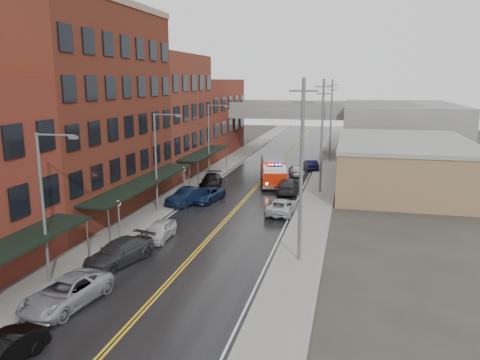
# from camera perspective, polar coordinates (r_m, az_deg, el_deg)

# --- Properties ---
(road) EXTENTS (11.00, 160.00, 0.02)m
(road) POSITION_cam_1_polar(r_m,az_deg,el_deg) (47.18, 0.52, -2.47)
(road) COLOR black
(road) RESTS_ON ground
(sidewalk_left) EXTENTS (3.00, 160.00, 0.15)m
(sidewalk_left) POSITION_cam_1_polar(r_m,az_deg,el_deg) (49.26, -7.78, -1.88)
(sidewalk_left) COLOR slate
(sidewalk_left) RESTS_ON ground
(sidewalk_right) EXTENTS (3.00, 160.00, 0.15)m
(sidewalk_right) POSITION_cam_1_polar(r_m,az_deg,el_deg) (46.13, 9.41, -2.89)
(sidewalk_right) COLOR slate
(sidewalk_right) RESTS_ON ground
(curb_left) EXTENTS (0.30, 160.00, 0.15)m
(curb_left) POSITION_cam_1_polar(r_m,az_deg,el_deg) (48.70, -5.97, -2.00)
(curb_left) COLOR gray
(curb_left) RESTS_ON ground
(curb_right) EXTENTS (0.30, 160.00, 0.15)m
(curb_right) POSITION_cam_1_polar(r_m,az_deg,el_deg) (46.27, 7.37, -2.78)
(curb_right) COLOR gray
(curb_right) RESTS_ON ground
(brick_building_b) EXTENTS (9.00, 20.00, 18.00)m
(brick_building_b) POSITION_cam_1_polar(r_m,az_deg,el_deg) (44.37, -18.75, 7.75)
(brick_building_b) COLOR #522015
(brick_building_b) RESTS_ON ground
(brick_building_c) EXTENTS (9.00, 15.00, 15.00)m
(brick_building_c) POSITION_cam_1_polar(r_m,az_deg,el_deg) (59.99, -9.74, 7.73)
(brick_building_c) COLOR maroon
(brick_building_c) RESTS_ON ground
(brick_building_far) EXTENTS (9.00, 20.00, 12.00)m
(brick_building_far) POSITION_cam_1_polar(r_m,az_deg,el_deg) (76.46, -4.53, 7.63)
(brick_building_far) COLOR maroon
(brick_building_far) RESTS_ON ground
(tan_building) EXTENTS (14.00, 22.00, 5.00)m
(tan_building) POSITION_cam_1_polar(r_m,az_deg,el_deg) (55.61, 19.24, 1.70)
(tan_building) COLOR #8C6D4B
(tan_building) RESTS_ON ground
(right_far_block) EXTENTS (18.00, 30.00, 8.00)m
(right_far_block) POSITION_cam_1_polar(r_m,az_deg,el_deg) (85.23, 18.76, 6.14)
(right_far_block) COLOR slate
(right_far_block) RESTS_ON ground
(awning_1) EXTENTS (2.60, 18.00, 3.09)m
(awning_1) POSITION_cam_1_polar(r_m,az_deg,el_deg) (42.42, -11.54, -0.24)
(awning_1) COLOR black
(awning_1) RESTS_ON ground
(awning_2) EXTENTS (2.60, 13.00, 3.09)m
(awning_2) POSITION_cam_1_polar(r_m,az_deg,el_deg) (58.47, -4.33, 3.30)
(awning_2) COLOR black
(awning_2) RESTS_ON ground
(globe_lamp_1) EXTENTS (0.44, 0.44, 3.12)m
(globe_lamp_1) POSITION_cam_1_polar(r_m,az_deg,el_deg) (36.03, -14.59, -3.68)
(globe_lamp_1) COLOR #59595B
(globe_lamp_1) RESTS_ON ground
(globe_lamp_2) EXTENTS (0.44, 0.44, 3.12)m
(globe_lamp_2) POSITION_cam_1_polar(r_m,az_deg,el_deg) (48.46, -6.87, 0.62)
(globe_lamp_2) COLOR #59595B
(globe_lamp_2) RESTS_ON ground
(street_lamp_0) EXTENTS (2.64, 0.22, 9.00)m
(street_lamp_0) POSITION_cam_1_polar(r_m,az_deg,el_deg) (28.85, -22.57, -2.23)
(street_lamp_0) COLOR #59595B
(street_lamp_0) RESTS_ON ground
(street_lamp_1) EXTENTS (2.64, 0.22, 9.00)m
(street_lamp_1) POSITION_cam_1_polar(r_m,az_deg,el_deg) (42.53, -9.94, 2.87)
(street_lamp_1) COLOR #59595B
(street_lamp_1) RESTS_ON ground
(street_lamp_2) EXTENTS (2.64, 0.22, 9.00)m
(street_lamp_2) POSITION_cam_1_polar(r_m,az_deg,el_deg) (57.42, -3.62, 5.37)
(street_lamp_2) COLOR #59595B
(street_lamp_2) RESTS_ON ground
(utility_pole_0) EXTENTS (1.80, 0.24, 12.00)m
(utility_pole_0) POSITION_cam_1_polar(r_m,az_deg,el_deg) (30.18, 7.50, 1.38)
(utility_pole_0) COLOR #59595B
(utility_pole_0) RESTS_ON ground
(utility_pole_1) EXTENTS (1.80, 0.24, 12.00)m
(utility_pole_1) POSITION_cam_1_polar(r_m,az_deg,el_deg) (49.91, 9.97, 5.50)
(utility_pole_1) COLOR #59595B
(utility_pole_1) RESTS_ON ground
(utility_pole_2) EXTENTS (1.80, 0.24, 12.00)m
(utility_pole_2) POSITION_cam_1_polar(r_m,az_deg,el_deg) (69.80, 11.04, 7.28)
(utility_pole_2) COLOR #59595B
(utility_pole_2) RESTS_ON ground
(overpass) EXTENTS (40.00, 10.00, 7.50)m
(overpass) POSITION_cam_1_polar(r_m,az_deg,el_deg) (77.41, 5.90, 7.65)
(overpass) COLOR slate
(overpass) RESTS_ON ground
(fire_truck) EXTENTS (4.73, 8.71, 3.04)m
(fire_truck) POSITION_cam_1_polar(r_m,az_deg,el_deg) (54.15, 4.06, 1.17)
(fire_truck) COLOR #B61E08
(fire_truck) RESTS_ON ground
(parked_car_left_1) EXTENTS (2.05, 4.24, 1.34)m
(parked_car_left_1) POSITION_cam_1_polar(r_m,az_deg,el_deg) (23.13, -27.05, -18.24)
(parked_car_left_1) COLOR black
(parked_car_left_1) RESTS_ON ground
(parked_car_left_2) EXTENTS (3.30, 5.79, 1.52)m
(parked_car_left_2) POSITION_cam_1_polar(r_m,az_deg,el_deg) (27.25, -20.41, -12.74)
(parked_car_left_2) COLOR gray
(parked_car_left_2) RESTS_ON ground
(parked_car_left_3) EXTENTS (3.59, 5.75, 1.55)m
(parked_car_left_3) POSITION_cam_1_polar(r_m,az_deg,el_deg) (32.08, -14.48, -8.52)
(parked_car_left_3) COLOR #2A2A2D
(parked_car_left_3) RESTS_ON ground
(parked_car_left_4) EXTENTS (1.78, 4.17, 1.41)m
(parked_car_left_4) POSITION_cam_1_polar(r_m,az_deg,el_deg) (36.12, -9.80, -6.09)
(parked_car_left_4) COLOR #BBBBBB
(parked_car_left_4) RESTS_ON ground
(parked_car_left_5) EXTENTS (3.24, 5.24, 1.63)m
(parked_car_left_5) POSITION_cam_1_polar(r_m,az_deg,el_deg) (45.65, -6.43, -2.00)
(parked_car_left_5) COLOR black
(parked_car_left_5) RESTS_ON ground
(parked_car_left_6) EXTENTS (3.05, 5.14, 1.34)m
(parked_car_left_6) POSITION_cam_1_polar(r_m,az_deg,el_deg) (46.82, -4.11, -1.78)
(parked_car_left_6) COLOR #112041
(parked_car_left_6) RESTS_ON ground
(parked_car_left_7) EXTENTS (2.84, 5.43, 1.50)m
(parked_car_left_7) POSITION_cam_1_polar(r_m,az_deg,el_deg) (52.77, -3.56, -0.10)
(parked_car_left_7) COLOR black
(parked_car_left_7) RESTS_ON ground
(parked_car_right_0) EXTENTS (2.61, 5.11, 1.38)m
(parked_car_right_0) POSITION_cam_1_polar(r_m,az_deg,el_deg) (42.50, 5.13, -3.21)
(parked_car_right_0) COLOR #AFB2B8
(parked_car_right_0) RESTS_ON ground
(parked_car_right_1) EXTENTS (2.41, 5.37, 1.53)m
(parked_car_right_1) POSITION_cam_1_polar(r_m,az_deg,el_deg) (50.36, 5.86, -0.72)
(parked_car_right_1) COLOR #252527
(parked_car_right_1) RESTS_ON ground
(parked_car_right_2) EXTENTS (2.66, 4.59, 1.47)m
(parked_car_right_2) POSITION_cam_1_polar(r_m,az_deg,el_deg) (59.85, 6.90, 1.27)
(parked_car_right_2) COLOR beige
(parked_car_right_2) RESTS_ON ground
(parked_car_right_3) EXTENTS (2.66, 4.38, 1.36)m
(parked_car_right_3) POSITION_cam_1_polar(r_m,az_deg,el_deg) (63.88, 8.58, 1.85)
(parked_car_right_3) COLOR black
(parked_car_right_3) RESTS_ON ground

